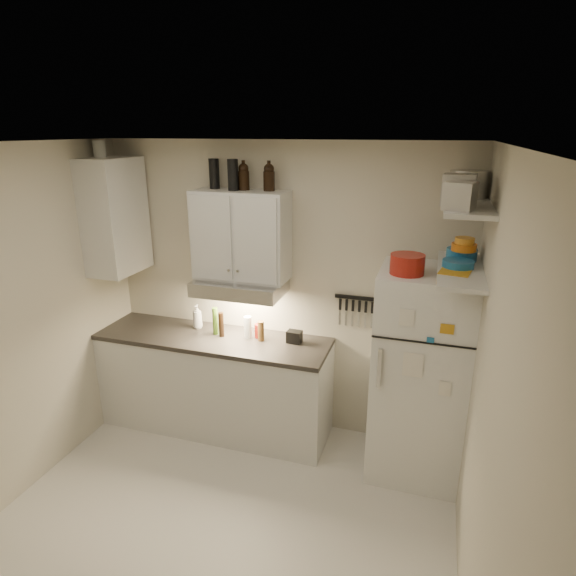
% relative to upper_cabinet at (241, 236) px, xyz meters
% --- Properties ---
extents(floor, '(3.20, 3.00, 0.02)m').
position_rel_upper_cabinet_xyz_m(floor, '(0.30, -1.33, -1.84)').
color(floor, silver).
rests_on(floor, ground).
extents(ceiling, '(3.20, 3.00, 0.02)m').
position_rel_upper_cabinet_xyz_m(ceiling, '(0.30, -1.33, 0.78)').
color(ceiling, white).
rests_on(ceiling, ground).
extents(back_wall, '(3.20, 0.02, 2.60)m').
position_rel_upper_cabinet_xyz_m(back_wall, '(0.30, 0.18, -0.53)').
color(back_wall, beige).
rests_on(back_wall, ground).
extents(right_wall, '(0.02, 3.00, 2.60)m').
position_rel_upper_cabinet_xyz_m(right_wall, '(1.91, -1.33, -0.53)').
color(right_wall, beige).
rests_on(right_wall, ground).
extents(base_cabinet, '(2.10, 0.60, 0.88)m').
position_rel_upper_cabinet_xyz_m(base_cabinet, '(-0.25, -0.14, -1.39)').
color(base_cabinet, silver).
rests_on(base_cabinet, floor).
extents(countertop, '(2.10, 0.62, 0.04)m').
position_rel_upper_cabinet_xyz_m(countertop, '(-0.25, -0.14, -0.93)').
color(countertop, '#2D2926').
rests_on(countertop, base_cabinet).
extents(upper_cabinet, '(0.80, 0.33, 0.75)m').
position_rel_upper_cabinet_xyz_m(upper_cabinet, '(0.00, 0.00, 0.00)').
color(upper_cabinet, silver).
rests_on(upper_cabinet, back_wall).
extents(side_cabinet, '(0.33, 0.55, 1.00)m').
position_rel_upper_cabinet_xyz_m(side_cabinet, '(-1.14, -0.14, 0.12)').
color(side_cabinet, silver).
rests_on(side_cabinet, left_wall).
extents(range_hood, '(0.76, 0.46, 0.12)m').
position_rel_upper_cabinet_xyz_m(range_hood, '(0.00, -0.06, -0.44)').
color(range_hood, silver).
rests_on(range_hood, back_wall).
extents(fridge, '(0.70, 0.68, 1.70)m').
position_rel_upper_cabinet_xyz_m(fridge, '(1.55, -0.18, -0.98)').
color(fridge, silver).
rests_on(fridge, floor).
extents(shelf_hi, '(0.30, 0.95, 0.03)m').
position_rel_upper_cabinet_xyz_m(shelf_hi, '(1.75, -0.31, 0.38)').
color(shelf_hi, silver).
rests_on(shelf_hi, right_wall).
extents(shelf_lo, '(0.30, 0.95, 0.03)m').
position_rel_upper_cabinet_xyz_m(shelf_lo, '(1.75, -0.31, -0.07)').
color(shelf_lo, silver).
rests_on(shelf_lo, right_wall).
extents(knife_strip, '(0.42, 0.02, 0.03)m').
position_rel_upper_cabinet_xyz_m(knife_strip, '(1.00, 0.15, -0.51)').
color(knife_strip, black).
rests_on(knife_strip, back_wall).
extents(dutch_oven, '(0.26, 0.26, 0.14)m').
position_rel_upper_cabinet_xyz_m(dutch_oven, '(1.39, -0.31, -0.05)').
color(dutch_oven, maroon).
rests_on(dutch_oven, fridge).
extents(book_stack, '(0.23, 0.27, 0.08)m').
position_rel_upper_cabinet_xyz_m(book_stack, '(1.72, -0.41, -0.08)').
color(book_stack, '#BF8317').
rests_on(book_stack, fridge).
extents(spice_jar, '(0.09, 0.09, 0.11)m').
position_rel_upper_cabinet_xyz_m(spice_jar, '(1.68, -0.21, -0.07)').
color(spice_jar, silver).
rests_on(spice_jar, fridge).
extents(stock_pot, '(0.32, 0.32, 0.19)m').
position_rel_upper_cabinet_xyz_m(stock_pot, '(1.75, -0.02, 0.49)').
color(stock_pot, silver).
rests_on(stock_pot, shelf_hi).
extents(tin_a, '(0.21, 0.20, 0.20)m').
position_rel_upper_cabinet_xyz_m(tin_a, '(1.68, -0.42, 0.49)').
color(tin_a, '#AAAAAD').
rests_on(tin_a, shelf_hi).
extents(tin_b, '(0.21, 0.21, 0.17)m').
position_rel_upper_cabinet_xyz_m(tin_b, '(1.68, -0.61, 0.47)').
color(tin_b, '#AAAAAD').
rests_on(tin_b, shelf_hi).
extents(bowl_teal, '(0.21, 0.21, 0.09)m').
position_rel_upper_cabinet_xyz_m(bowl_teal, '(1.76, -0.10, -0.01)').
color(bowl_teal, '#1C639B').
rests_on(bowl_teal, shelf_lo).
extents(bowl_orange, '(0.17, 0.17, 0.05)m').
position_rel_upper_cabinet_xyz_m(bowl_orange, '(1.76, -0.16, 0.06)').
color(bowl_orange, orange).
rests_on(bowl_orange, bowl_teal).
extents(bowl_yellow, '(0.13, 0.13, 0.04)m').
position_rel_upper_cabinet_xyz_m(bowl_yellow, '(1.76, -0.16, 0.11)').
color(bowl_yellow, orange).
rests_on(bowl_yellow, bowl_orange).
extents(plates, '(0.23, 0.23, 0.05)m').
position_rel_upper_cabinet_xyz_m(plates, '(1.73, -0.31, -0.02)').
color(plates, '#1C639B').
rests_on(plates, shelf_lo).
extents(growler_a, '(0.12, 0.12, 0.22)m').
position_rel_upper_cabinet_xyz_m(growler_a, '(0.02, 0.04, 0.49)').
color(growler_a, black).
rests_on(growler_a, upper_cabinet).
extents(growler_b, '(0.12, 0.12, 0.22)m').
position_rel_upper_cabinet_xyz_m(growler_b, '(0.24, 0.05, 0.49)').
color(growler_b, black).
rests_on(growler_b, upper_cabinet).
extents(thermos_a, '(0.09, 0.09, 0.25)m').
position_rel_upper_cabinet_xyz_m(thermos_a, '(-0.05, -0.02, 0.50)').
color(thermos_a, black).
rests_on(thermos_a, upper_cabinet).
extents(thermos_b, '(0.11, 0.11, 0.25)m').
position_rel_upper_cabinet_xyz_m(thermos_b, '(-0.25, 0.05, 0.50)').
color(thermos_b, black).
rests_on(thermos_b, upper_cabinet).
extents(side_jar, '(0.11, 0.11, 0.14)m').
position_rel_upper_cabinet_xyz_m(side_jar, '(-1.21, -0.14, 0.70)').
color(side_jar, silver).
rests_on(side_jar, side_cabinet).
extents(soap_bottle, '(0.11, 0.11, 0.25)m').
position_rel_upper_cabinet_xyz_m(soap_bottle, '(-0.47, 0.00, -0.78)').
color(soap_bottle, silver).
rests_on(soap_bottle, countertop).
extents(pepper_mill, '(0.07, 0.07, 0.18)m').
position_rel_upper_cabinet_xyz_m(pepper_mill, '(0.19, -0.08, -0.82)').
color(pepper_mill, brown).
rests_on(pepper_mill, countertop).
extents(oil_bottle, '(0.06, 0.06, 0.25)m').
position_rel_upper_cabinet_xyz_m(oil_bottle, '(-0.25, -0.08, -0.78)').
color(oil_bottle, '#436B1A').
rests_on(oil_bottle, countertop).
extents(vinegar_bottle, '(0.05, 0.05, 0.23)m').
position_rel_upper_cabinet_xyz_m(vinegar_bottle, '(-0.17, -0.11, -0.79)').
color(vinegar_bottle, black).
rests_on(vinegar_bottle, countertop).
extents(clear_bottle, '(0.09, 0.09, 0.20)m').
position_rel_upper_cabinet_xyz_m(clear_bottle, '(0.06, -0.07, -0.80)').
color(clear_bottle, silver).
rests_on(clear_bottle, countertop).
extents(red_jar, '(0.07, 0.07, 0.13)m').
position_rel_upper_cabinet_xyz_m(red_jar, '(0.14, -0.03, -0.84)').
color(red_jar, maroon).
rests_on(red_jar, countertop).
extents(caddy, '(0.13, 0.10, 0.11)m').
position_rel_upper_cabinet_xyz_m(caddy, '(0.48, -0.04, -0.85)').
color(caddy, black).
rests_on(caddy, countertop).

